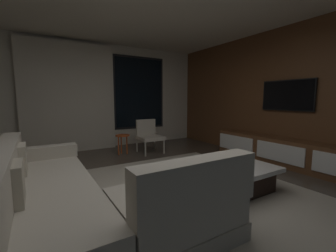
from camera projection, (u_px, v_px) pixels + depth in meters
floor at (163, 203)px, 2.73m from camera, size 9.20×9.20×0.00m
back_wall_with_window at (90, 96)px, 5.60m from camera, size 6.60×0.30×2.70m
media_wall at (303, 95)px, 4.14m from camera, size 0.12×7.80×2.70m
area_rug at (191, 199)px, 2.82m from camera, size 3.20×3.80×0.01m
sectional_couch at (78, 201)px, 2.15m from camera, size 1.98×2.50×0.82m
coffee_table at (223, 175)px, 3.16m from camera, size 1.16×1.16×0.36m
book_stack_on_coffee_table at (222, 158)px, 3.20m from camera, size 0.30×0.22×0.12m
accent_chair_near_window at (149, 134)px, 5.30m from camera, size 0.55×0.57×0.78m
side_stool at (122, 139)px, 5.06m from camera, size 0.32×0.32×0.46m
media_console at (288, 153)px, 4.17m from camera, size 0.46×3.10×0.52m
mounted_tv at (287, 95)px, 4.30m from camera, size 0.05×1.03×0.60m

